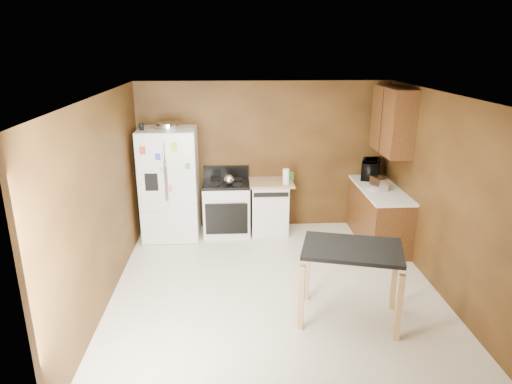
{
  "coord_description": "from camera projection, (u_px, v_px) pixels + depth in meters",
  "views": [
    {
      "loc": [
        -0.54,
        -5.27,
        3.07
      ],
      "look_at": [
        -0.21,
        0.85,
        1.07
      ],
      "focal_mm": 32.0,
      "sensor_mm": 36.0,
      "label": 1
    }
  ],
  "objects": [
    {
      "name": "right_cabinets",
      "position": [
        383.0,
        187.0,
        7.2
      ],
      "size": [
        0.63,
        1.58,
        2.45
      ],
      "color": "brown",
      "rests_on": "ground"
    },
    {
      "name": "refrigerator",
      "position": [
        170.0,
        184.0,
        7.39
      ],
      "size": [
        0.9,
        0.8,
        1.8
      ],
      "color": "white",
      "rests_on": "ground"
    },
    {
      "name": "pen_cup",
      "position": [
        141.0,
        127.0,
        6.99
      ],
      "size": [
        0.07,
        0.07,
        0.11
      ],
      "primitive_type": "cylinder",
      "color": "black",
      "rests_on": "refrigerator"
    },
    {
      "name": "ceiling",
      "position": [
        278.0,
        96.0,
        5.21
      ],
      "size": [
        4.5,
        4.5,
        0.0
      ],
      "primitive_type": "plane",
      "rotation": [
        3.14,
        0.0,
        0.0
      ],
      "color": "white",
      "rests_on": "ground"
    },
    {
      "name": "wall_left",
      "position": [
        103.0,
        202.0,
        5.49
      ],
      "size": [
        0.0,
        4.5,
        4.5
      ],
      "primitive_type": "plane",
      "rotation": [
        1.57,
        0.0,
        1.57
      ],
      "color": "brown",
      "rests_on": "ground"
    },
    {
      "name": "roasting_pan",
      "position": [
        168.0,
        126.0,
        7.12
      ],
      "size": [
        0.38,
        0.38,
        0.09
      ],
      "primitive_type": "cylinder",
      "color": "silver",
      "rests_on": "refrigerator"
    },
    {
      "name": "microwave",
      "position": [
        371.0,
        169.0,
        7.7
      ],
      "size": [
        0.51,
        0.61,
        0.29
      ],
      "primitive_type": "imported",
      "rotation": [
        0.0,
        0.0,
        1.22
      ],
      "color": "black",
      "rests_on": "right_cabinets"
    },
    {
      "name": "gas_range",
      "position": [
        227.0,
        207.0,
        7.64
      ],
      "size": [
        0.76,
        0.68,
        1.1
      ],
      "color": "white",
      "rests_on": "ground"
    },
    {
      "name": "toaster",
      "position": [
        379.0,
        183.0,
        7.08
      ],
      "size": [
        0.24,
        0.31,
        0.2
      ],
      "primitive_type": "cube",
      "rotation": [
        0.0,
        0.0,
        0.29
      ],
      "color": "silver",
      "rests_on": "right_cabinets"
    },
    {
      "name": "floor",
      "position": [
        275.0,
        289.0,
        5.98
      ],
      "size": [
        4.5,
        4.5,
        0.0
      ],
      "primitive_type": "plane",
      "color": "silver",
      "rests_on": "ground"
    },
    {
      "name": "wall_front",
      "position": [
        305.0,
        295.0,
        3.46
      ],
      "size": [
        4.2,
        0.0,
        4.2
      ],
      "primitive_type": "plane",
      "rotation": [
        -1.57,
        0.0,
        0.0
      ],
      "color": "brown",
      "rests_on": "ground"
    },
    {
      "name": "wall_back",
      "position": [
        264.0,
        156.0,
        7.73
      ],
      "size": [
        4.2,
        0.0,
        4.2
      ],
      "primitive_type": "plane",
      "rotation": [
        1.57,
        0.0,
        0.0
      ],
      "color": "brown",
      "rests_on": "ground"
    },
    {
      "name": "paper_towel",
      "position": [
        286.0,
        177.0,
        7.4
      ],
      "size": [
        0.12,
        0.12,
        0.25
      ],
      "primitive_type": "cylinder",
      "rotation": [
        0.0,
        0.0,
        -0.12
      ],
      "color": "white",
      "rests_on": "dishwasher"
    },
    {
      "name": "island",
      "position": [
        352.0,
        259.0,
        5.13
      ],
      "size": [
        1.25,
        0.99,
        0.91
      ],
      "color": "black",
      "rests_on": "ground"
    },
    {
      "name": "wall_right",
      "position": [
        443.0,
        196.0,
        5.71
      ],
      "size": [
        0.0,
        4.5,
        4.5
      ],
      "primitive_type": "plane",
      "rotation": [
        1.57,
        0.0,
        -1.57
      ],
      "color": "brown",
      "rests_on": "ground"
    },
    {
      "name": "green_canister",
      "position": [
        291.0,
        176.0,
        7.65
      ],
      "size": [
        0.12,
        0.12,
        0.12
      ],
      "primitive_type": "cylinder",
      "rotation": [
        0.0,
        0.0,
        -0.08
      ],
      "color": "green",
      "rests_on": "dishwasher"
    },
    {
      "name": "kettle",
      "position": [
        229.0,
        180.0,
        7.33
      ],
      "size": [
        0.17,
        0.17,
        0.17
      ],
      "primitive_type": "sphere",
      "color": "silver",
      "rests_on": "gas_range"
    },
    {
      "name": "dishwasher",
      "position": [
        269.0,
        206.0,
        7.7
      ],
      "size": [
        0.78,
        0.63,
        0.89
      ],
      "color": "white",
      "rests_on": "ground"
    }
  ]
}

